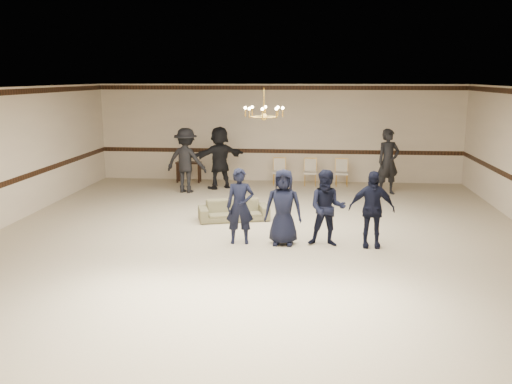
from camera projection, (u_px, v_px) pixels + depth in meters
room at (260, 166)px, 11.95m from camera, size 12.01×14.01×3.21m
chair_rail at (279, 151)px, 18.89m from camera, size 12.00×0.02×0.14m
crown_molding at (279, 88)px, 18.47m from camera, size 12.00×0.02×0.14m
chandelier at (264, 102)px, 12.67m from camera, size 0.94×0.94×0.89m
boy_a at (240, 206)px, 11.81m from camera, size 0.61×0.43×1.59m
boy_b at (283, 207)px, 11.72m from camera, size 0.79×0.53×1.59m
boy_c at (327, 208)px, 11.64m from camera, size 0.81×0.65×1.59m
boy_d at (372, 209)px, 11.55m from camera, size 0.93×0.39×1.59m
settee at (234, 210)px, 13.81m from camera, size 1.81×1.11×0.49m
adult_left at (186, 160)px, 17.02m from camera, size 1.38×0.97×1.94m
adult_mid at (219, 158)px, 17.62m from camera, size 1.80×1.50×1.94m
adult_right at (388, 162)px, 16.75m from camera, size 0.83×0.71×1.94m
banquet_chair_left at (279, 172)px, 18.27m from camera, size 0.42×0.42×0.85m
banquet_chair_mid at (310, 172)px, 18.18m from camera, size 0.42×0.42×0.85m
banquet_chair_right at (342, 173)px, 18.09m from camera, size 0.45×0.45×0.85m
console_table at (189, 172)px, 18.77m from camera, size 0.83×0.40×0.68m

